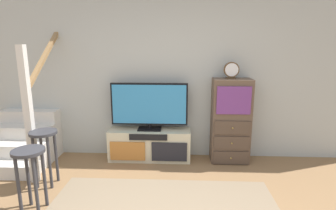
% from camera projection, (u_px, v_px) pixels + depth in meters
% --- Properties ---
extents(back_wall, '(6.40, 0.12, 2.70)m').
position_uv_depth(back_wall, '(169.00, 73.00, 4.33)').
color(back_wall, '#B2B7B2').
rests_on(back_wall, ground_plane).
extents(media_console, '(1.28, 0.38, 0.49)m').
position_uv_depth(media_console, '(150.00, 145.00, 4.33)').
color(media_console, beige).
rests_on(media_console, ground_plane).
extents(television, '(1.18, 0.22, 0.74)m').
position_uv_depth(television, '(149.00, 105.00, 4.21)').
color(television, black).
rests_on(television, media_console).
extents(side_cabinet, '(0.58, 0.38, 1.30)m').
position_uv_depth(side_cabinet, '(231.00, 121.00, 4.19)').
color(side_cabinet, brown).
rests_on(side_cabinet, ground_plane).
extents(desk_clock, '(0.23, 0.08, 0.25)m').
position_uv_depth(desk_clock, '(231.00, 70.00, 4.01)').
color(desk_clock, '#4C3823').
rests_on(desk_clock, side_cabinet).
extents(staircase, '(1.00, 1.36, 2.20)m').
position_uv_depth(staircase, '(30.00, 135.00, 4.40)').
color(staircase, silver).
rests_on(staircase, ground_plane).
extents(bar_stool_near, '(0.34, 0.34, 0.71)m').
position_uv_depth(bar_stool_near, '(30.00, 166.00, 2.93)').
color(bar_stool_near, '#333338').
rests_on(bar_stool_near, ground_plane).
extents(bar_stool_far, '(0.34, 0.34, 0.73)m').
position_uv_depth(bar_stool_far, '(44.00, 145.00, 3.49)').
color(bar_stool_far, '#333338').
rests_on(bar_stool_far, ground_plane).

